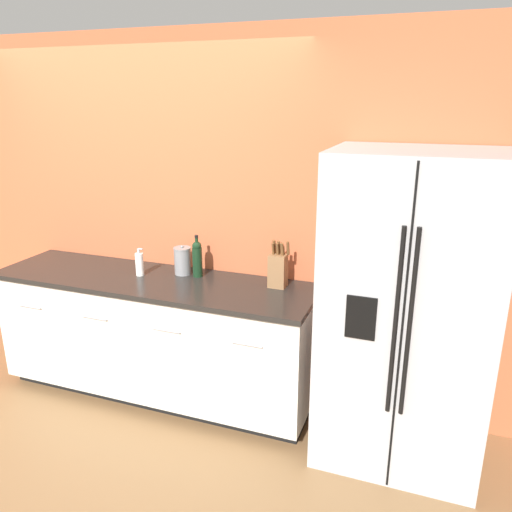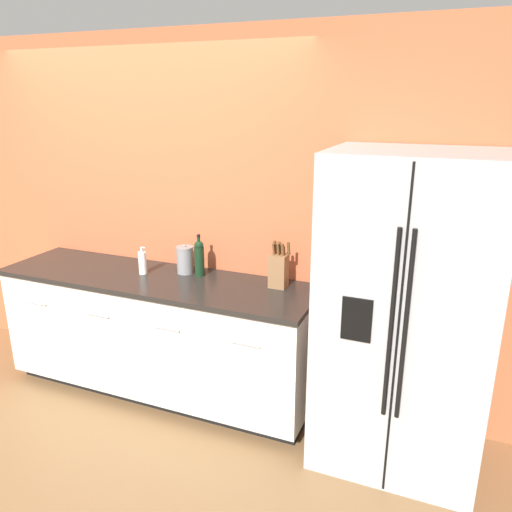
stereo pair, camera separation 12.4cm
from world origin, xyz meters
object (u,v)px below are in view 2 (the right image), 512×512
object	(u,v)px
wine_bottle	(199,257)
steel_canister	(185,260)
refrigerator	(405,316)
soap_dispenser	(143,262)
knife_block	(279,269)

from	to	relation	value
wine_bottle	steel_canister	distance (m)	0.13
refrigerator	soap_dispenser	world-z (taller)	refrigerator
refrigerator	wine_bottle	bearing A→B (deg)	172.36
knife_block	steel_canister	distance (m)	0.72
refrigerator	steel_canister	bearing A→B (deg)	172.56
refrigerator	wine_bottle	size ratio (longest dim) A/B	6.21
knife_block	wine_bottle	distance (m)	0.60
knife_block	refrigerator	bearing A→B (deg)	-12.98
soap_dispenser	steel_canister	bearing A→B (deg)	25.85
knife_block	soap_dispenser	size ratio (longest dim) A/B	1.58
wine_bottle	soap_dispenser	size ratio (longest dim) A/B	1.49
soap_dispenser	steel_canister	xyz separation A→B (m)	(0.28, 0.13, 0.01)
steel_canister	knife_block	bearing A→B (deg)	-0.76
wine_bottle	steel_canister	size ratio (longest dim) A/B	1.42
soap_dispenser	steel_canister	world-z (taller)	steel_canister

